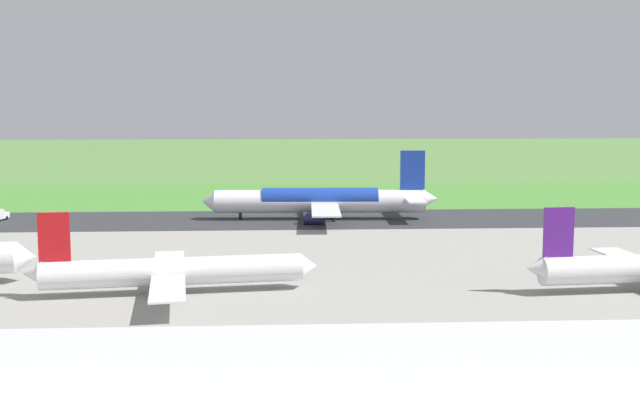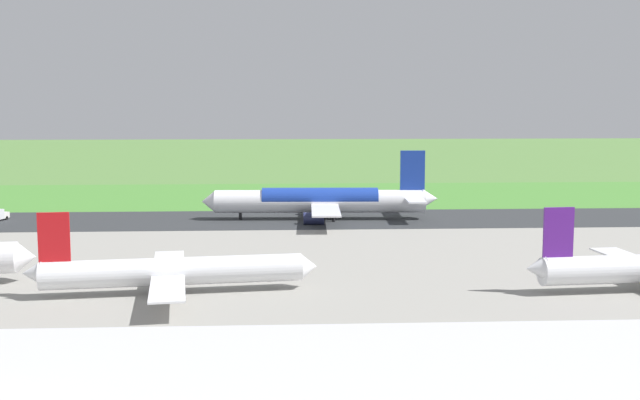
# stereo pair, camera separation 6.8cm
# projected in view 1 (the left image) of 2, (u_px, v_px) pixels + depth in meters

# --- Properties ---
(ground_plane) EXTENTS (800.00, 800.00, 0.00)m
(ground_plane) POSITION_uv_depth(u_px,v_px,m) (341.00, 219.00, 181.98)
(ground_plane) COLOR #547F3D
(runway_asphalt) EXTENTS (600.00, 30.28, 0.06)m
(runway_asphalt) POSITION_uv_depth(u_px,v_px,m) (341.00, 219.00, 181.98)
(runway_asphalt) COLOR #2D3033
(runway_asphalt) RESTS_ON ground
(apron_concrete) EXTENTS (440.00, 110.00, 0.05)m
(apron_concrete) POSITION_uv_depth(u_px,v_px,m) (378.00, 286.00, 115.68)
(apron_concrete) COLOR gray
(apron_concrete) RESTS_ON ground
(grass_verge_foreground) EXTENTS (600.00, 80.00, 0.04)m
(grass_verge_foreground) POSITION_uv_depth(u_px,v_px,m) (329.00, 198.00, 222.11)
(grass_verge_foreground) COLOR #478534
(grass_verge_foreground) RESTS_ON ground
(airliner_main) EXTENTS (54.09, 44.20, 15.88)m
(airliner_main) POSITION_uv_depth(u_px,v_px,m) (322.00, 201.00, 181.20)
(airliner_main) COLOR white
(airliner_main) RESTS_ON ground
(airliner_parked_mid) EXTENTS (40.76, 33.44, 11.90)m
(airliner_parked_mid) POSITION_uv_depth(u_px,v_px,m) (172.00, 271.00, 110.97)
(airliner_parked_mid) COLOR white
(airliner_parked_mid) RESTS_ON ground
(no_stopping_sign) EXTENTS (0.60, 0.10, 2.45)m
(no_stopping_sign) POSITION_uv_depth(u_px,v_px,m) (284.00, 193.00, 221.80)
(no_stopping_sign) COLOR slate
(no_stopping_sign) RESTS_ON ground
(traffic_cone_orange) EXTENTS (0.40, 0.40, 0.55)m
(traffic_cone_orange) POSITION_uv_depth(u_px,v_px,m) (256.00, 198.00, 220.48)
(traffic_cone_orange) COLOR orange
(traffic_cone_orange) RESTS_ON ground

